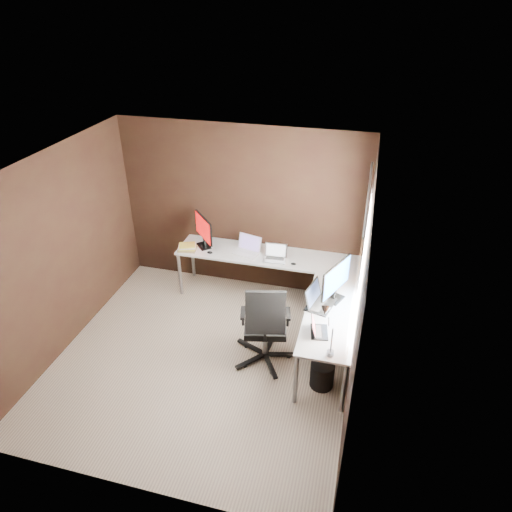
{
  "coord_description": "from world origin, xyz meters",
  "views": [
    {
      "loc": [
        1.72,
        -4.0,
        4.07
      ],
      "look_at": [
        0.44,
        0.95,
        1.02
      ],
      "focal_mm": 32.0,
      "sensor_mm": 36.0,
      "label": 1
    }
  ],
  "objects": [
    {
      "name": "room",
      "position": [
        0.34,
        0.07,
        1.28
      ],
      "size": [
        3.6,
        3.6,
        2.5
      ],
      "color": "beige",
      "rests_on": "ground"
    },
    {
      "name": "desk",
      "position": [
        0.84,
        1.04,
        0.68
      ],
      "size": [
        2.65,
        2.25,
        0.73
      ],
      "color": "white",
      "rests_on": "ground"
    },
    {
      "name": "drawer_pedestal",
      "position": [
        1.43,
        1.15,
        0.3
      ],
      "size": [
        0.42,
        0.5,
        0.6
      ],
      "primitive_type": "cube",
      "color": "white",
      "rests_on": "ground"
    },
    {
      "name": "monitor_left",
      "position": [
        -0.49,
        1.51,
        1.0
      ],
      "size": [
        0.39,
        0.43,
        0.48
      ],
      "rotation": [
        0.0,
        0.0,
        -0.83
      ],
      "color": "black",
      "rests_on": "desk"
    },
    {
      "name": "monitor_right",
      "position": [
        1.51,
        0.66,
        1.02
      ],
      "size": [
        0.27,
        0.58,
        0.51
      ],
      "rotation": [
        0.0,
        0.0,
        1.16
      ],
      "color": "black",
      "rests_on": "desk"
    },
    {
      "name": "laptop_white",
      "position": [
        0.17,
        1.5,
        0.78
      ],
      "size": [
        0.42,
        0.34,
        0.24
      ],
      "rotation": [
        0.0,
        0.0,
        -0.25
      ],
      "color": "white",
      "rests_on": "desk"
    },
    {
      "name": "laptop_silver",
      "position": [
        0.6,
        1.41,
        0.78
      ],
      "size": [
        0.33,
        0.24,
        0.21
      ],
      "rotation": [
        0.0,
        0.0,
        0.05
      ],
      "color": "silver",
      "rests_on": "desk"
    },
    {
      "name": "laptop_black_big",
      "position": [
        1.33,
        0.5,
        0.79
      ],
      "size": [
        0.38,
        0.46,
        0.27
      ],
      "rotation": [
        0.0,
        0.0,
        1.33
      ],
      "color": "black",
      "rests_on": "desk"
    },
    {
      "name": "laptop_black_small",
      "position": [
        1.39,
        -0.02,
        0.77
      ],
      "size": [
        0.24,
        0.3,
        0.18
      ],
      "rotation": [
        0.0,
        0.0,
        1.75
      ],
      "color": "black",
      "rests_on": "desk"
    },
    {
      "name": "book_stack",
      "position": [
        -0.7,
        1.35,
        0.77
      ],
      "size": [
        0.3,
        0.26,
        0.08
      ],
      "rotation": [
        0.0,
        0.0,
        0.27
      ],
      "color": "#907C4E",
      "rests_on": "desk"
    },
    {
      "name": "mouse_left",
      "position": [
        -0.35,
        1.32,
        0.75
      ],
      "size": [
        0.1,
        0.08,
        0.03
      ],
      "primitive_type": "ellipsoid",
      "rotation": [
        0.0,
        0.0,
        -0.32
      ],
      "color": "black",
      "rests_on": "desk"
    },
    {
      "name": "mouse_corner",
      "position": [
        0.88,
        1.32,
        0.75
      ],
      "size": [
        0.09,
        0.07,
        0.03
      ],
      "primitive_type": "ellipsoid",
      "rotation": [
        0.0,
        0.0,
        -0.34
      ],
      "color": "black",
      "rests_on": "desk"
    },
    {
      "name": "desk_lamp",
      "position": [
        1.51,
        -0.29,
        1.07
      ],
      "size": [
        0.18,
        0.21,
        0.55
      ],
      "rotation": [
        0.0,
        0.0,
        -0.25
      ],
      "color": "slate",
      "rests_on": "desk"
    },
    {
      "name": "office_chair",
      "position": [
        0.76,
        0.17,
        0.34
      ],
      "size": [
        0.65,
        0.67,
        1.16
      ],
      "rotation": [
        0.0,
        0.0,
        0.23
      ],
      "color": "black",
      "rests_on": "ground"
    },
    {
      "name": "wastebasket",
      "position": [
        1.5,
        -0.08,
        0.16
      ],
      "size": [
        0.3,
        0.3,
        0.32
      ],
      "primitive_type": "cylinder",
      "rotation": [
        0.0,
        0.0,
        -0.07
      ],
      "color": "black",
      "rests_on": "ground"
    }
  ]
}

